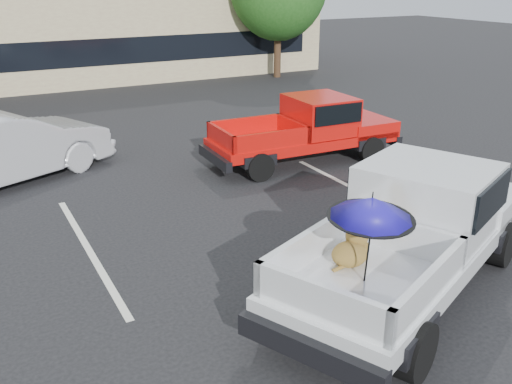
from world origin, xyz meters
The scene contains 7 objects.
ground centered at (0.00, 0.00, 0.00)m, with size 90.00×90.00×0.00m, color black.
stripe_left centered at (-3.00, 2.00, 0.00)m, with size 0.12×5.00×0.01m, color silver.
stripe_right centered at (3.00, 2.00, 0.00)m, with size 0.12×5.00×0.01m, color silver.
motel_building centered at (2.00, 20.99, 3.21)m, with size 20.40×8.40×6.30m.
silver_pickup centered at (1.24, -1.53, 1.05)m, with size 5.99×4.13×2.06m.
red_pickup centered at (3.38, 4.49, 0.91)m, with size 5.08×2.00×1.66m.
silver_sedan centered at (-3.84, 6.50, 0.83)m, with size 1.75×5.03×1.66m, color silver.
Camera 1 is at (-4.67, -7.31, 4.54)m, focal length 40.00 mm.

